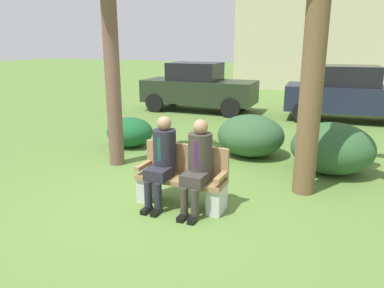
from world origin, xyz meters
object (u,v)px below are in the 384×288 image
at_px(seated_man_right, 198,162).
at_px(parked_car_far, 351,94).
at_px(shrub_near_bench, 251,135).
at_px(park_bench, 183,179).
at_px(seated_man_left, 162,157).
at_px(shrub_far_lawn, 130,132).
at_px(parked_car_near, 198,87).
at_px(shrub_mid_lawn, 332,148).

height_order(seated_man_right, parked_car_far, parked_car_far).
bearing_deg(parked_car_far, shrub_near_bench, -111.12).
relative_size(park_bench, shrub_near_bench, 0.94).
bearing_deg(seated_man_left, park_bench, 22.74).
distance_m(park_bench, parked_car_far, 7.92).
distance_m(seated_man_right, shrub_far_lawn, 3.80).
bearing_deg(seated_man_left, shrub_far_lawn, 130.90).
bearing_deg(seated_man_left, parked_car_far, 72.78).
bearing_deg(park_bench, seated_man_left, -157.26).
xyz_separation_m(seated_man_left, parked_car_near, (-2.54, 7.47, 0.10)).
xyz_separation_m(park_bench, seated_man_right, (0.29, -0.12, 0.35)).
distance_m(seated_man_right, parked_car_near, 8.09).
height_order(seated_man_right, shrub_mid_lawn, seated_man_right).
xyz_separation_m(park_bench, shrub_far_lawn, (-2.49, 2.44, -0.05)).
bearing_deg(shrub_mid_lawn, seated_man_left, -131.30).
relative_size(seated_man_right, parked_car_far, 0.33).
bearing_deg(shrub_near_bench, parked_car_near, 124.37).
relative_size(shrub_mid_lawn, parked_car_far, 0.37).
distance_m(park_bench, shrub_mid_lawn, 3.08).
bearing_deg(shrub_near_bench, shrub_mid_lawn, -14.80).
height_order(seated_man_right, shrub_far_lawn, seated_man_right).
height_order(parked_car_near, parked_car_far, same).
relative_size(seated_man_right, shrub_near_bench, 0.94).
bearing_deg(parked_car_far, seated_man_left, -107.22).
bearing_deg(shrub_near_bench, seated_man_left, -100.55).
xyz_separation_m(shrub_far_lawn, parked_car_near, (-0.33, 4.92, 0.50)).
bearing_deg(shrub_mid_lawn, shrub_far_lawn, 179.48).
height_order(seated_man_left, seated_man_right, seated_man_left).
relative_size(seated_man_right, shrub_mid_lawn, 0.89).
bearing_deg(park_bench, shrub_far_lawn, 135.56).
relative_size(shrub_far_lawn, parked_car_near, 0.27).
bearing_deg(park_bench, parked_car_near, 110.94).
height_order(park_bench, shrub_near_bench, park_bench).
relative_size(park_bench, shrub_mid_lawn, 0.88).
xyz_separation_m(shrub_mid_lawn, parked_car_near, (-4.75, 4.96, 0.37)).
xyz_separation_m(seated_man_left, seated_man_right, (0.57, -0.00, -0.00)).
xyz_separation_m(park_bench, parked_car_far, (2.12, 7.62, 0.44)).
height_order(park_bench, shrub_far_lawn, park_bench).
height_order(shrub_near_bench, shrub_mid_lawn, shrub_mid_lawn).
bearing_deg(shrub_mid_lawn, park_bench, -128.88).
distance_m(seated_man_right, parked_car_far, 7.95).
height_order(seated_man_right, parked_car_near, parked_car_near).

